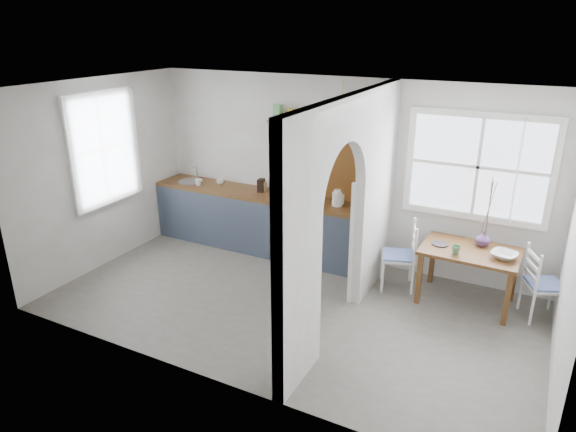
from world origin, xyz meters
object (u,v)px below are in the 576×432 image
at_px(chair_left, 398,255).
at_px(kettle, 337,198).
at_px(dining_table, 467,276).
at_px(vase, 483,239).
at_px(chair_right, 545,284).

distance_m(chair_left, kettle, 1.14).
height_order(dining_table, vase, vase).
bearing_deg(chair_left, dining_table, 72.56).
xyz_separation_m(chair_right, vase, (-0.75, 0.16, 0.36)).
relative_size(chair_left, kettle, 4.00).
distance_m(chair_left, vase, 1.05).
bearing_deg(chair_right, vase, 53.58).
xyz_separation_m(dining_table, chair_right, (0.85, 0.03, 0.09)).
height_order(dining_table, chair_right, chair_right).
distance_m(dining_table, chair_right, 0.86).
distance_m(chair_right, vase, 0.85).
distance_m(chair_left, chair_right, 1.72).
height_order(dining_table, chair_left, chair_left).
relative_size(dining_table, chair_left, 1.25).
bearing_deg(chair_left, kettle, -121.63).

